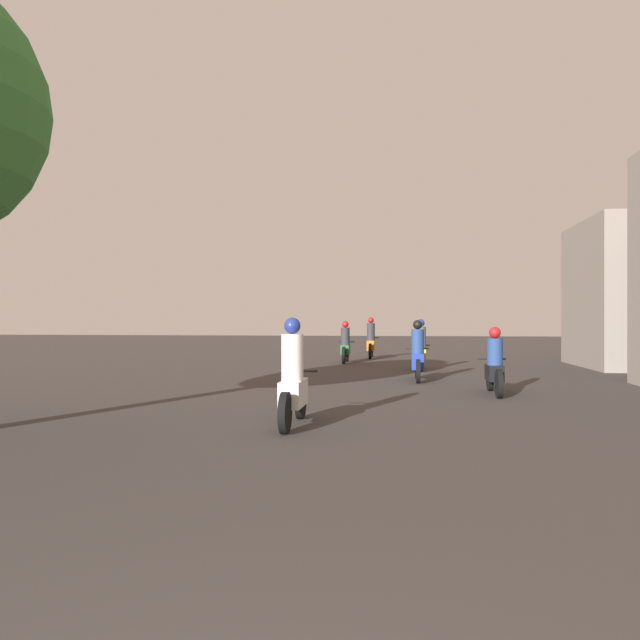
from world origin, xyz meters
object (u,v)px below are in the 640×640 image
object	(u,v)px
motorcycle_white	(293,383)
motorcycle_blue	(418,356)
motorcycle_black	(494,367)
motorcycle_yellow	(421,350)
motorcycle_green	(345,346)
motorcycle_orange	(371,342)

from	to	relation	value
motorcycle_white	motorcycle_blue	size ratio (longest dim) A/B	0.96
motorcycle_black	motorcycle_blue	world-z (taller)	motorcycle_blue
motorcycle_black	motorcycle_blue	size ratio (longest dim) A/B	0.96
motorcycle_black	motorcycle_white	bearing A→B (deg)	-132.31
motorcycle_blue	motorcycle_yellow	xyz separation A→B (m)	(0.17, 3.42, 0.00)
motorcycle_black	motorcycle_green	distance (m)	10.01
motorcycle_green	motorcycle_orange	xyz separation A→B (m)	(0.78, 2.83, 0.05)
motorcycle_white	motorcycle_orange	distance (m)	16.39
motorcycle_black	motorcycle_orange	size ratio (longest dim) A/B	0.96
motorcycle_white	motorcycle_black	world-z (taller)	motorcycle_white
motorcycle_blue	motorcycle_yellow	bearing A→B (deg)	88.69
motorcycle_black	motorcycle_green	size ratio (longest dim) A/B	0.99
motorcycle_black	motorcycle_yellow	size ratio (longest dim) A/B	0.96
motorcycle_white	motorcycle_green	xyz separation A→B (m)	(-0.47, 13.56, -0.02)
motorcycle_yellow	motorcycle_green	xyz separation A→B (m)	(-2.62, 2.99, -0.02)
motorcycle_green	motorcycle_orange	bearing A→B (deg)	74.99
motorcycle_white	motorcycle_blue	xyz separation A→B (m)	(1.97, 7.15, -0.00)
motorcycle_blue	motorcycle_green	size ratio (longest dim) A/B	1.03
motorcycle_black	motorcycle_orange	bearing A→B (deg)	101.15
motorcycle_white	motorcycle_orange	size ratio (longest dim) A/B	0.96
motorcycle_white	motorcycle_green	bearing A→B (deg)	92.54
motorcycle_blue	motorcycle_green	distance (m)	6.86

